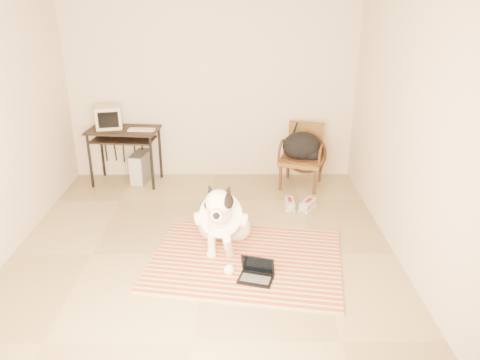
{
  "coord_description": "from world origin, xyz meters",
  "views": [
    {
      "loc": [
        0.36,
        -4.22,
        2.58
      ],
      "look_at": [
        0.38,
        0.14,
        0.78
      ],
      "focal_mm": 35.0,
      "sensor_mm": 36.0,
      "label": 1
    }
  ],
  "objects_px": {
    "computer_desk": "(124,137)",
    "dog": "(223,219)",
    "laptop": "(257,273)",
    "rattan_chair": "(302,156)",
    "pc_tower": "(141,167)",
    "backpack": "(303,147)",
    "crt_monitor": "(109,117)"
  },
  "relations": [
    {
      "from": "dog",
      "to": "computer_desk",
      "type": "bearing_deg",
      "value": 127.78
    },
    {
      "from": "laptop",
      "to": "crt_monitor",
      "type": "xyz_separation_m",
      "value": [
        -1.94,
        2.49,
        0.86
      ]
    },
    {
      "from": "dog",
      "to": "crt_monitor",
      "type": "distance_m",
      "value": 2.55
    },
    {
      "from": "crt_monitor",
      "to": "dog",
      "type": "bearing_deg",
      "value": -49.71
    },
    {
      "from": "computer_desk",
      "to": "dog",
      "type": "bearing_deg",
      "value": -52.22
    },
    {
      "from": "rattan_chair",
      "to": "backpack",
      "type": "relative_size",
      "value": 1.54
    },
    {
      "from": "crt_monitor",
      "to": "backpack",
      "type": "distance_m",
      "value": 2.69
    },
    {
      "from": "computer_desk",
      "to": "pc_tower",
      "type": "xyz_separation_m",
      "value": [
        0.19,
        0.06,
        -0.47
      ]
    },
    {
      "from": "laptop",
      "to": "crt_monitor",
      "type": "bearing_deg",
      "value": 127.83
    },
    {
      "from": "backpack",
      "to": "computer_desk",
      "type": "bearing_deg",
      "value": 176.74
    },
    {
      "from": "crt_monitor",
      "to": "rattan_chair",
      "type": "bearing_deg",
      "value": -3.4
    },
    {
      "from": "laptop",
      "to": "computer_desk",
      "type": "xyz_separation_m",
      "value": [
        -1.74,
        2.42,
        0.6
      ]
    },
    {
      "from": "computer_desk",
      "to": "backpack",
      "type": "distance_m",
      "value": 2.46
    },
    {
      "from": "crt_monitor",
      "to": "pc_tower",
      "type": "bearing_deg",
      "value": -3.23
    },
    {
      "from": "dog",
      "to": "crt_monitor",
      "type": "relative_size",
      "value": 3.02
    },
    {
      "from": "pc_tower",
      "to": "backpack",
      "type": "distance_m",
      "value": 2.3
    },
    {
      "from": "dog",
      "to": "pc_tower",
      "type": "bearing_deg",
      "value": 122.98
    },
    {
      "from": "dog",
      "to": "laptop",
      "type": "xyz_separation_m",
      "value": [
        0.33,
        -0.6,
        -0.27
      ]
    },
    {
      "from": "laptop",
      "to": "backpack",
      "type": "xyz_separation_m",
      "value": [
        0.72,
        2.28,
        0.49
      ]
    },
    {
      "from": "laptop",
      "to": "rattan_chair",
      "type": "height_order",
      "value": "rattan_chair"
    },
    {
      "from": "backpack",
      "to": "laptop",
      "type": "bearing_deg",
      "value": -107.51
    },
    {
      "from": "dog",
      "to": "laptop",
      "type": "relative_size",
      "value": 3.23
    },
    {
      "from": "backpack",
      "to": "dog",
      "type": "bearing_deg",
      "value": -122.16
    },
    {
      "from": "pc_tower",
      "to": "rattan_chair",
      "type": "relative_size",
      "value": 0.56
    },
    {
      "from": "computer_desk",
      "to": "pc_tower",
      "type": "distance_m",
      "value": 0.51
    },
    {
      "from": "crt_monitor",
      "to": "pc_tower",
      "type": "distance_m",
      "value": 0.83
    },
    {
      "from": "pc_tower",
      "to": "dog",
      "type": "bearing_deg",
      "value": -57.02
    },
    {
      "from": "laptop",
      "to": "rattan_chair",
      "type": "xyz_separation_m",
      "value": [
        0.72,
        2.34,
        0.35
      ]
    },
    {
      "from": "backpack",
      "to": "rattan_chair",
      "type": "bearing_deg",
      "value": 89.92
    },
    {
      "from": "dog",
      "to": "rattan_chair",
      "type": "distance_m",
      "value": 2.03
    },
    {
      "from": "computer_desk",
      "to": "pc_tower",
      "type": "height_order",
      "value": "computer_desk"
    },
    {
      "from": "dog",
      "to": "laptop",
      "type": "bearing_deg",
      "value": -61.06
    }
  ]
}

